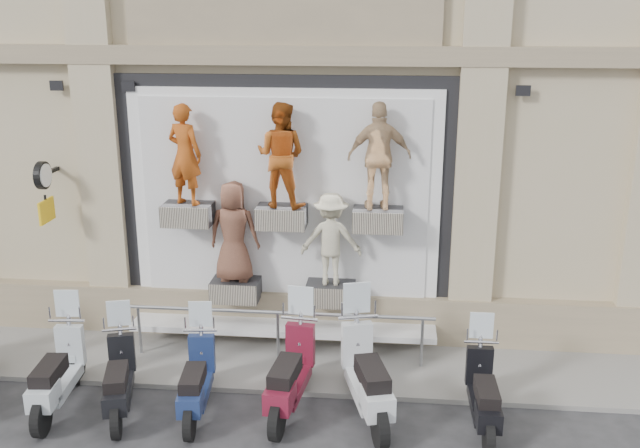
# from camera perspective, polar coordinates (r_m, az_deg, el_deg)

# --- Properties ---
(ground) EXTENTS (90.00, 90.00, 0.00)m
(ground) POSITION_cam_1_polar(r_m,az_deg,el_deg) (10.15, -5.17, -16.30)
(ground) COLOR #2A2A2D
(ground) RESTS_ON ground
(sidewalk) EXTENTS (16.00, 2.20, 0.08)m
(sidewalk) POSITION_cam_1_polar(r_m,az_deg,el_deg) (11.92, -3.27, -10.68)
(sidewalk) COLOR gray
(sidewalk) RESTS_ON ground
(shop_vitrine) EXTENTS (5.60, 0.83, 4.30)m
(shop_vitrine) POSITION_cam_1_polar(r_m,az_deg,el_deg) (11.64, -2.64, 1.16)
(shop_vitrine) COLOR black
(shop_vitrine) RESTS_ON ground
(guard_rail) EXTENTS (5.06, 0.10, 0.93)m
(guard_rail) POSITION_cam_1_polar(r_m,az_deg,el_deg) (11.64, -3.38, -9.05)
(guard_rail) COLOR #9EA0A5
(guard_rail) RESTS_ON ground
(clock_sign_bracket) EXTENTS (0.10, 0.80, 1.02)m
(clock_sign_bracket) POSITION_cam_1_polar(r_m,az_deg,el_deg) (12.49, -21.21, 3.01)
(clock_sign_bracket) COLOR black
(clock_sign_bracket) RESTS_ON ground
(scooter_c) EXTENTS (0.74, 1.98, 1.57)m
(scooter_c) POSITION_cam_1_polar(r_m,az_deg,el_deg) (10.94, -20.38, -10.04)
(scooter_c) COLOR #AAB3B8
(scooter_c) RESTS_ON ground
(scooter_d) EXTENTS (1.00, 1.88, 1.47)m
(scooter_d) POSITION_cam_1_polar(r_m,az_deg,el_deg) (10.60, -15.87, -10.82)
(scooter_d) COLOR black
(scooter_d) RESTS_ON ground
(scooter_e) EXTENTS (0.71, 1.85, 1.47)m
(scooter_e) POSITION_cam_1_polar(r_m,az_deg,el_deg) (10.33, -9.92, -11.16)
(scooter_e) COLOR #16244F
(scooter_e) RESTS_ON ground
(scooter_f) EXTENTS (0.81, 2.08, 1.65)m
(scooter_f) POSITION_cam_1_polar(r_m,az_deg,el_deg) (10.21, -2.40, -10.68)
(scooter_f) COLOR maroon
(scooter_f) RESTS_ON ground
(scooter_g) EXTENTS (1.17, 2.23, 1.74)m
(scooter_g) POSITION_cam_1_polar(r_m,az_deg,el_deg) (10.08, 3.78, -10.78)
(scooter_g) COLOR silver
(scooter_g) RESTS_ON ground
(scooter_h) EXTENTS (0.54, 1.79, 1.45)m
(scooter_h) POSITION_cam_1_polar(r_m,az_deg,el_deg) (10.12, 13.02, -12.03)
(scooter_h) COLOR black
(scooter_h) RESTS_ON ground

